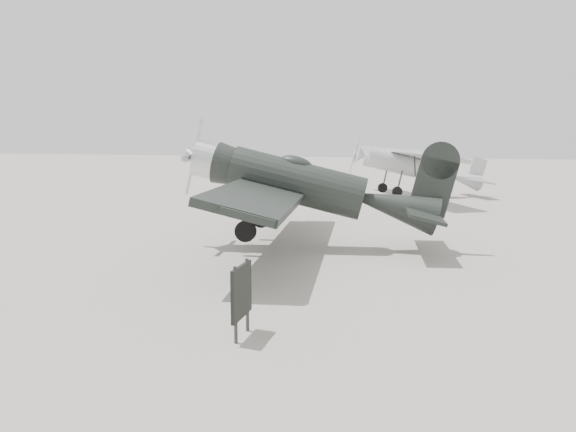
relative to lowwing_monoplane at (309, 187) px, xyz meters
name	(u,v)px	position (x,y,z in m)	size (l,w,h in m)	color
ground	(280,307)	(0.76, -6.52, -2.11)	(160.00, 160.00, 0.00)	gray
lowwing_monoplane	(309,187)	(0.00, 0.00, 0.00)	(8.88, 12.42, 3.99)	black
highwing_monoplane	(415,163)	(2.93, 16.27, 0.01)	(8.97, 11.55, 3.39)	#989A9D
sign_board	(241,293)	(0.54, -8.52, -1.23)	(0.08, 1.02, 1.47)	#333333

